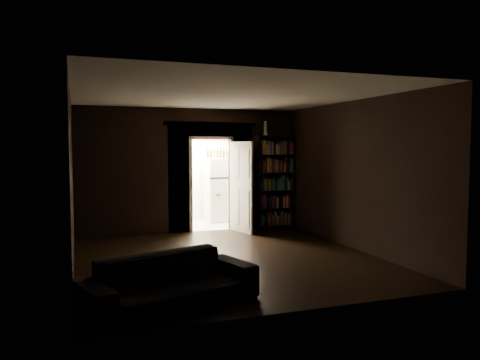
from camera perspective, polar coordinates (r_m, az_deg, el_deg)
The scene contains 9 objects.
ground at distance 8.20m, azimuth -1.54°, elevation -9.55°, with size 5.50×5.50×0.00m, color black.
room_walls at distance 8.99m, azimuth -3.72°, elevation 2.47°, with size 5.02×5.61×2.84m.
kitchen_alcove at distance 11.85m, azimuth -5.01°, elevation 0.55°, with size 2.20×1.80×2.60m.
sofa at distance 5.78m, azimuth -8.50°, elevation -11.23°, with size 2.11×0.91×0.81m, color black.
bookshelf at distance 11.10m, azimuth 4.23°, elevation -0.25°, with size 0.90×0.32×2.20m, color black.
refrigerator at distance 12.19m, azimuth -2.45°, elevation -1.16°, with size 0.74×0.68×1.65m, color white.
door at distance 10.55m, azimuth 0.14°, elevation -0.87°, with size 0.85×0.05×2.05m, color white.
figurine at distance 10.96m, azimuth 3.09°, elevation 6.32°, with size 0.11×0.11×0.33m, color silver.
bottles at distance 12.07m, azimuth -2.77°, elevation 3.35°, with size 0.66×0.08×0.27m, color black.
Camera 1 is at (-2.45, -7.58, 1.92)m, focal length 35.00 mm.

